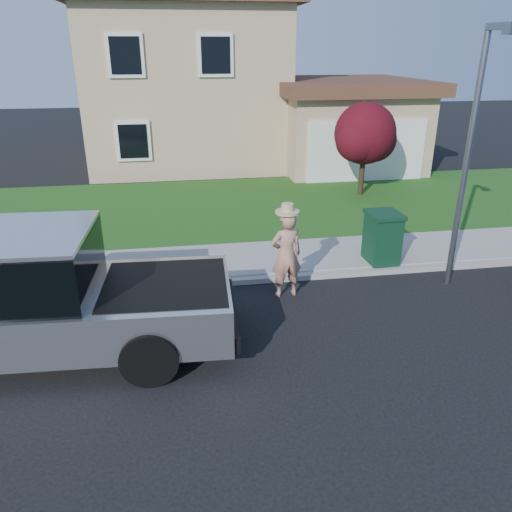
{
  "coord_description": "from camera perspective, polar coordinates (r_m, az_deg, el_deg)",
  "views": [
    {
      "loc": [
        -0.66,
        -7.06,
        4.87
      ],
      "look_at": [
        0.73,
        1.58,
        1.2
      ],
      "focal_mm": 35.0,
      "sensor_mm": 36.0,
      "label": 1
    }
  ],
  "objects": [
    {
      "name": "house",
      "position": [
        23.59,
        -4.59,
        18.55
      ],
      "size": [
        14.0,
        11.3,
        6.85
      ],
      "color": "tan",
      "rests_on": "ground"
    },
    {
      "name": "ornamental_tree",
      "position": [
        17.63,
        12.43,
        13.22
      ],
      "size": [
        2.28,
        2.06,
        3.13
      ],
      "color": "black",
      "rests_on": "lawn"
    },
    {
      "name": "trash_bin",
      "position": [
        12.09,
        14.24,
        2.15
      ],
      "size": [
        0.77,
        0.87,
        1.2
      ],
      "rotation": [
        0.0,
        0.0,
        0.04
      ],
      "color": "#0D311C",
      "rests_on": "sidewalk"
    },
    {
      "name": "pickup_truck",
      "position": [
        9.05,
        -24.31,
        -4.55
      ],
      "size": [
        6.79,
        2.74,
        2.2
      ],
      "rotation": [
        0.0,
        0.0,
        -0.05
      ],
      "color": "black",
      "rests_on": "ground"
    },
    {
      "name": "lawn",
      "position": [
        16.37,
        -2.96,
        5.61
      ],
      "size": [
        40.0,
        7.0,
        0.1
      ],
      "primitive_type": "cube",
      "color": "#1D4513",
      "rests_on": "ground"
    },
    {
      "name": "street_lamp",
      "position": [
        11.01,
        23.37,
        11.22
      ],
      "size": [
        0.33,
        0.69,
        5.28
      ],
      "rotation": [
        0.0,
        0.0,
        0.23
      ],
      "color": "slate",
      "rests_on": "ground"
    },
    {
      "name": "curb",
      "position": [
        11.18,
        0.27,
        -2.71
      ],
      "size": [
        40.0,
        0.2,
        0.12
      ],
      "primitive_type": "cube",
      "color": "gray",
      "rests_on": "ground"
    },
    {
      "name": "sidewalk",
      "position": [
        12.17,
        -0.58,
        -0.45
      ],
      "size": [
        40.0,
        2.0,
        0.15
      ],
      "primitive_type": "cube",
      "color": "gray",
      "rests_on": "ground"
    },
    {
      "name": "woman",
      "position": [
        10.27,
        3.48,
        0.31
      ],
      "size": [
        0.72,
        0.52,
        2.02
      ],
      "rotation": [
        0.0,
        0.0,
        3.28
      ],
      "color": "tan",
      "rests_on": "ground"
    },
    {
      "name": "ground",
      "position": [
        8.6,
        -3.21,
        -11.76
      ],
      "size": [
        80.0,
        80.0,
        0.0
      ],
      "primitive_type": "plane",
      "color": "black",
      "rests_on": "ground"
    }
  ]
}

